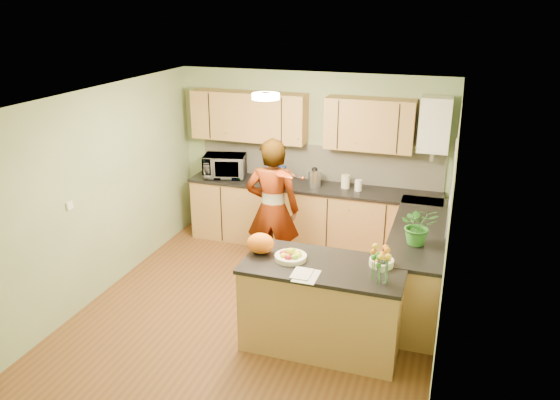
% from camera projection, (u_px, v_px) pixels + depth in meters
% --- Properties ---
extents(floor, '(4.50, 4.50, 0.00)m').
position_uv_depth(floor, '(259.00, 311.00, 6.40)').
color(floor, brown).
rests_on(floor, ground).
extents(ceiling, '(4.00, 4.50, 0.02)m').
position_uv_depth(ceiling, '(256.00, 97.00, 5.54)').
color(ceiling, white).
rests_on(ceiling, wall_back).
extents(wall_back, '(4.00, 0.02, 2.50)m').
position_uv_depth(wall_back, '(311.00, 158.00, 7.98)').
color(wall_back, gray).
rests_on(wall_back, floor).
extents(wall_front, '(4.00, 0.02, 2.50)m').
position_uv_depth(wall_front, '(149.00, 318.00, 3.96)').
color(wall_front, gray).
rests_on(wall_front, floor).
extents(wall_left, '(0.02, 4.50, 2.50)m').
position_uv_depth(wall_left, '(102.00, 193.00, 6.56)').
color(wall_left, gray).
rests_on(wall_left, floor).
extents(wall_right, '(0.02, 4.50, 2.50)m').
position_uv_depth(wall_right, '(447.00, 235.00, 5.38)').
color(wall_right, gray).
rests_on(wall_right, floor).
extents(back_counter, '(3.64, 0.62, 0.94)m').
position_uv_depth(back_counter, '(312.00, 216.00, 7.95)').
color(back_counter, '#B07746').
rests_on(back_counter, floor).
extents(right_counter, '(0.62, 2.24, 0.94)m').
position_uv_depth(right_counter, '(417.00, 264.00, 6.49)').
color(right_counter, '#B07746').
rests_on(right_counter, floor).
extents(splashback, '(3.60, 0.02, 0.52)m').
position_uv_depth(splashback, '(318.00, 163.00, 7.95)').
color(splashback, beige).
rests_on(splashback, back_counter).
extents(upper_cabinets, '(3.20, 0.34, 0.70)m').
position_uv_depth(upper_cabinets, '(297.00, 119.00, 7.67)').
color(upper_cabinets, '#B07746').
rests_on(upper_cabinets, wall_back).
extents(boiler, '(0.40, 0.30, 0.86)m').
position_uv_depth(boiler, '(435.00, 125.00, 7.11)').
color(boiler, white).
rests_on(boiler, wall_back).
extents(window_right, '(0.01, 1.30, 1.05)m').
position_uv_depth(window_right, '(452.00, 187.00, 5.81)').
color(window_right, white).
rests_on(window_right, wall_right).
extents(light_switch, '(0.02, 0.09, 0.09)m').
position_uv_depth(light_switch, '(70.00, 205.00, 6.00)').
color(light_switch, white).
rests_on(light_switch, wall_left).
extents(ceiling_lamp, '(0.30, 0.30, 0.07)m').
position_uv_depth(ceiling_lamp, '(266.00, 96.00, 5.82)').
color(ceiling_lamp, '#FFEABF').
rests_on(ceiling_lamp, ceiling).
extents(peninsula_island, '(1.63, 0.83, 0.93)m').
position_uv_depth(peninsula_island, '(323.00, 305.00, 5.63)').
color(peninsula_island, '#B07746').
rests_on(peninsula_island, floor).
extents(fruit_dish, '(0.33, 0.33, 0.11)m').
position_uv_depth(fruit_dish, '(291.00, 255.00, 5.56)').
color(fruit_dish, '#F9EDC7').
rests_on(fruit_dish, peninsula_island).
extents(orange_bowl, '(0.24, 0.24, 0.14)m').
position_uv_depth(orange_bowl, '(382.00, 260.00, 5.42)').
color(orange_bowl, '#F9EDC7').
rests_on(orange_bowl, peninsula_island).
extents(flower_vase, '(0.24, 0.24, 0.44)m').
position_uv_depth(flower_vase, '(383.00, 253.00, 5.03)').
color(flower_vase, silver).
rests_on(flower_vase, peninsula_island).
extents(orange_bag, '(0.31, 0.27, 0.22)m').
position_uv_depth(orange_bag, '(261.00, 243.00, 5.68)').
color(orange_bag, orange).
rests_on(orange_bag, peninsula_island).
extents(papers, '(0.22, 0.31, 0.01)m').
position_uv_depth(papers, '(306.00, 276.00, 5.23)').
color(papers, silver).
rests_on(papers, peninsula_island).
extents(violinist, '(0.74, 0.55, 1.86)m').
position_uv_depth(violinist, '(273.00, 210.00, 6.89)').
color(violinist, tan).
rests_on(violinist, floor).
extents(violin, '(0.56, 0.49, 0.14)m').
position_uv_depth(violin, '(282.00, 174.00, 6.45)').
color(violin, '#561005').
rests_on(violin, violinist).
extents(microwave, '(0.68, 0.54, 0.34)m').
position_uv_depth(microwave, '(225.00, 166.00, 8.11)').
color(microwave, white).
rests_on(microwave, back_counter).
extents(blue_box, '(0.28, 0.21, 0.22)m').
position_uv_depth(blue_box, '(275.00, 174.00, 7.92)').
color(blue_box, '#213F98').
rests_on(blue_box, back_counter).
extents(kettle, '(0.18, 0.18, 0.33)m').
position_uv_depth(kettle, '(315.00, 177.00, 7.70)').
color(kettle, silver).
rests_on(kettle, back_counter).
extents(jar_cream, '(0.15, 0.15, 0.19)m').
position_uv_depth(jar_cream, '(346.00, 181.00, 7.65)').
color(jar_cream, '#F9EDC7').
rests_on(jar_cream, back_counter).
extents(jar_white, '(0.11, 0.11, 0.15)m').
position_uv_depth(jar_white, '(358.00, 185.00, 7.54)').
color(jar_white, white).
rests_on(jar_white, back_counter).
extents(potted_plant, '(0.47, 0.43, 0.44)m').
position_uv_depth(potted_plant, '(419.00, 225.00, 5.84)').
color(potted_plant, '#317D29').
rests_on(potted_plant, right_counter).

